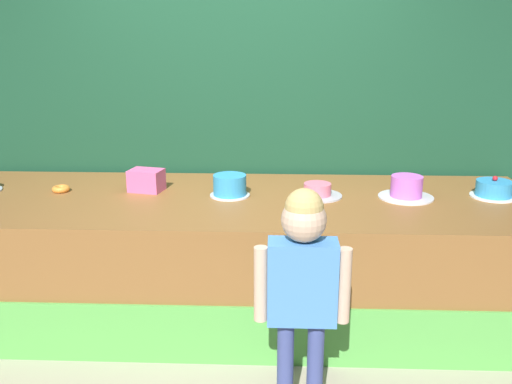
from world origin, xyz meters
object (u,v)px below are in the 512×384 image
Objects in this scene: cake_center at (317,191)px; donut at (61,189)px; pink_box at (146,180)px; cake_left at (230,186)px; cake_right at (406,188)px; child_figure at (302,275)px; cake_far_right at (494,189)px.

donut is at bearing 178.74° from cake_center.
pink_box reaches higher than cake_left.
donut is at bearing 178.79° from cake_right.
cake_far_right is at bearing 42.07° from child_figure.
donut is 0.36× the size of cake_center.
cake_far_right is at bearing 1.55° from cake_left.
donut is (-0.58, -0.05, -0.05)m from pink_box.
child_figure reaches higher than cake_right.
child_figure is 4.49× the size of cake_left.
pink_box is 0.66× the size of cake_center.
cake_right is (0.72, 1.13, 0.11)m from child_figure.
cake_left is (-0.44, 1.12, 0.12)m from child_figure.
cake_center is at bearing 82.98° from child_figure.
pink_box reaches higher than cake_far_right.
cake_left reaches higher than cake_center.
cake_far_right is (0.58, 0.04, -0.01)m from cake_right.
cake_far_right is at bearing 4.09° from cake_right.
cake_left is at bearing -9.87° from pink_box.
child_figure is at bearing -50.30° from pink_box.
cake_left reaches higher than donut.
child_figure reaches higher than cake_center.
cake_far_right reaches higher than donut.
cake_far_right is (2.89, -0.01, 0.03)m from donut.
pink_box is (-1.02, 1.22, 0.12)m from child_figure.
cake_left is at bearing -178.45° from cake_far_right.
cake_right is at bearing -1.07° from cake_center.
cake_right is at bearing 0.28° from cake_left.
cake_left is at bearing -179.72° from cake_right.
cake_center is (1.73, -0.04, 0.02)m from donut.
cake_far_right is at bearing 1.51° from cake_center.
pink_box is at bearing 178.67° from cake_far_right.
donut is 2.31m from cake_right.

